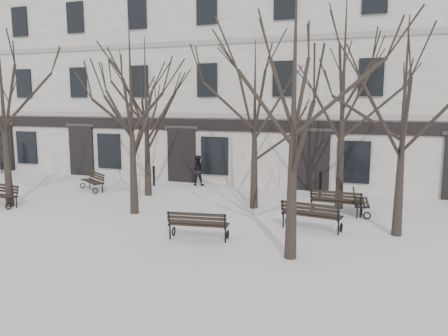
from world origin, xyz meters
The scene contains 19 objects.
ground centered at (0.00, 0.00, 0.00)m, with size 100.00×100.00×0.00m, color silver.
building centered at (0.00, 12.96, 5.52)m, with size 40.40×10.20×11.40m.
tree_0 centered at (-7.78, 0.37, 4.81)m, with size 5.38×5.38×7.69m.
tree_1 centered at (-2.34, 1.16, 4.58)m, with size 5.13×5.13×7.33m.
tree_2 centered at (4.36, -1.68, 4.89)m, with size 5.47×5.47×7.82m.
tree_3 centered at (7.19, 1.57, 4.32)m, with size 4.84×4.84×6.91m.
tree_4 centered at (-3.48, 4.24, 4.49)m, with size 5.03×5.03×7.19m.
tree_5 centered at (1.81, 3.55, 4.18)m, with size 4.69×4.69×6.70m.
tree_6 centered at (5.08, 4.68, 5.34)m, with size 5.98×5.98×8.54m.
bench_0 centered at (-8.21, 0.28, 0.50)m, with size 1.89×0.92×0.91m.
bench_1 centered at (1.32, -1.06, 0.51)m, with size 1.95×0.96×0.95m.
bench_2 centered at (4.49, 1.18, 0.55)m, with size 2.07×1.00×1.01m.
bench_3 centered at (-6.57, 4.33, 0.48)m, with size 1.81×1.47×0.89m.
bench_4 centered at (5.07, 3.60, 0.53)m, with size 1.98×0.80×0.98m.
bench_5 centered at (5.90, 4.11, 0.48)m, with size 0.80×1.81×0.89m.
bollard_a centered at (-4.37, 6.39, 0.56)m, with size 0.13×0.13×1.04m.
bollard_b centered at (4.07, 6.56, 0.64)m, with size 0.15×0.15×1.19m.
pedestrian_a centered at (-15.09, 7.03, 0.00)m, with size 0.62×0.41×1.69m, color black.
pedestrian_b centered at (-2.31, 7.27, 0.00)m, with size 0.77×0.60×1.57m, color black.
Camera 1 is at (6.58, -13.22, 4.29)m, focal length 35.00 mm.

